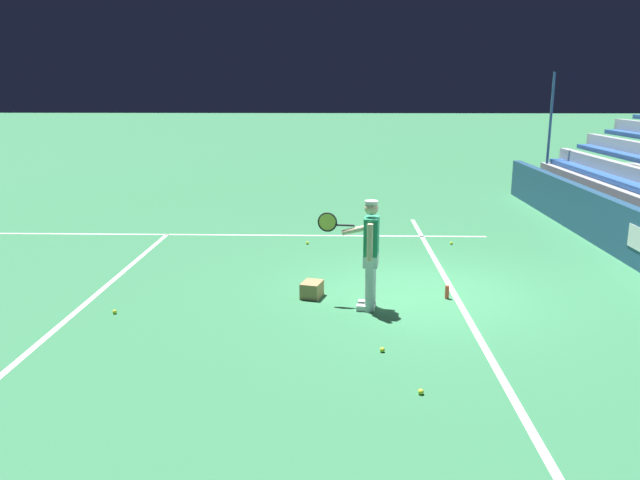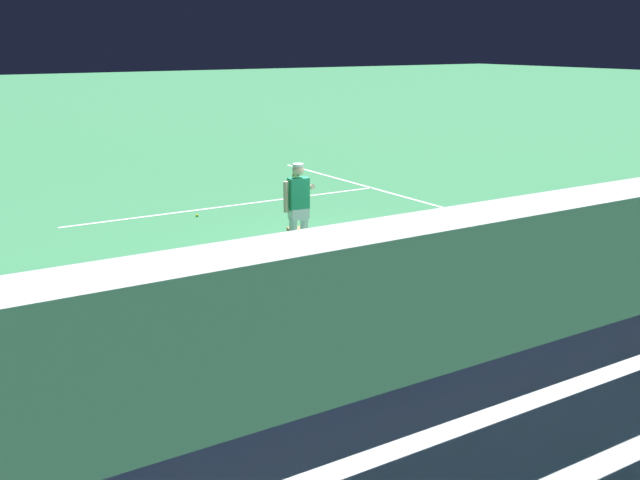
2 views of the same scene
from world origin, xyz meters
TOP-DOWN VIEW (x-y plane):
  - ground_plane at (0.00, 0.00)m, footprint 160.00×160.00m
  - court_baseline_white at (0.00, -0.50)m, footprint 12.00×0.10m
  - court_sideline_white at (4.11, 4.00)m, footprint 0.10×12.00m
  - court_service_line_white at (0.00, 5.50)m, footprint 8.22×0.10m
  - tennis_player at (-0.86, 0.98)m, footprint 0.67×0.97m
  - ball_box_cardboard at (-0.33, 1.88)m, footprint 0.47×0.40m
  - tennis_ball_far_right at (-1.20, 4.87)m, footprint 0.07×0.07m
  - tennis_ball_midcourt at (-2.52, 0.87)m, footprint 0.07×0.07m
  - tennis_ball_far_left at (3.26, 2.14)m, footprint 0.07×0.07m
  - tennis_ball_by_box at (3.32, -1.05)m, footprint 0.07×0.07m
  - tennis_ball_toward_net at (-3.67, 0.52)m, footprint 0.07×0.07m
  - water_bottle at (-0.34, -0.33)m, footprint 0.07×0.07m

SIDE VIEW (x-z plane):
  - ground_plane at x=0.00m, z-range 0.00..0.00m
  - court_baseline_white at x=0.00m, z-range 0.00..0.01m
  - court_sideline_white at x=4.11m, z-range 0.00..0.01m
  - court_service_line_white at x=0.00m, z-range 0.00..0.01m
  - tennis_ball_far_right at x=-1.20m, z-range 0.00..0.07m
  - tennis_ball_midcourt at x=-2.52m, z-range 0.00..0.07m
  - tennis_ball_far_left at x=3.26m, z-range 0.00..0.07m
  - tennis_ball_by_box at x=3.32m, z-range 0.00..0.07m
  - tennis_ball_toward_net at x=-3.67m, z-range 0.00..0.07m
  - water_bottle at x=-0.34m, z-range 0.00..0.22m
  - ball_box_cardboard at x=-0.33m, z-range 0.00..0.26m
  - tennis_player at x=-0.86m, z-range 0.04..1.75m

